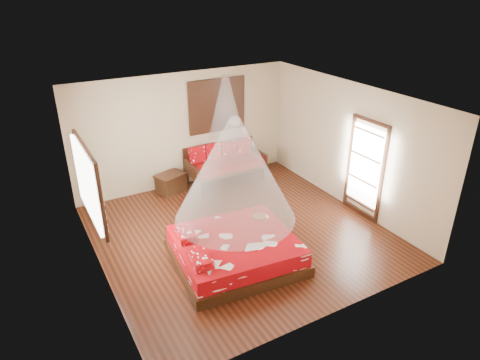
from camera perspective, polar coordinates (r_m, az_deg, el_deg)
name	(u,v)px	position (r m, az deg, el deg)	size (l,w,h in m)	color
room	(240,170)	(8.20, -0.05, 1.28)	(5.54, 5.54, 2.84)	black
bed	(234,250)	(7.89, -0.76, -9.34)	(2.35, 2.16, 0.64)	black
daybed	(224,162)	(10.87, -2.12, 2.48)	(1.97, 0.88, 0.98)	black
storage_chest	(171,183)	(10.52, -9.20, -0.37)	(0.80, 0.69, 0.47)	black
shutter_panel	(217,106)	(10.69, -3.06, 9.89)	(1.52, 0.06, 1.32)	black
window_left	(90,182)	(7.45, -19.34, -0.31)	(0.10, 1.74, 1.34)	black
glazed_door	(365,169)	(9.45, 16.32, 1.40)	(0.08, 1.02, 2.16)	black
wine_tray	(259,215)	(8.38, 2.59, -4.63)	(0.27, 0.27, 0.22)	brown
mosquito_net_main	(235,170)	(7.11, -0.68, 1.33)	(2.10, 2.10, 1.80)	white
mosquito_net_daybed	(226,106)	(10.26, -1.89, 9.83)	(0.86, 0.86, 1.50)	white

